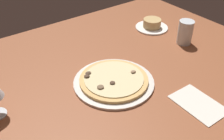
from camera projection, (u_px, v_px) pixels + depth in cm
name	position (u px, v px, depth cm)	size (l,w,h in cm)	color
dining_table	(110.00, 73.00, 112.37)	(150.00, 110.00, 4.00)	brown
pizza_main	(114.00, 81.00, 102.99)	(31.63, 31.63, 3.39)	silver
ramekin_on_saucer	(152.00, 25.00, 141.69)	(17.41, 17.41, 5.21)	white
water_glass	(185.00, 34.00, 126.83)	(7.15, 7.15, 11.61)	silver
paper_menu	(198.00, 104.00, 93.65)	(12.40, 18.56, 0.30)	silver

